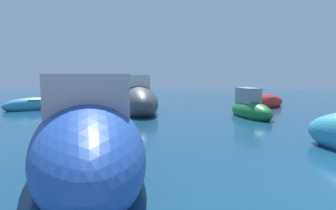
{
  "coord_description": "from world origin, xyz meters",
  "views": [
    {
      "loc": [
        -4.35,
        -3.54,
        2.01
      ],
      "look_at": [
        -5.09,
        12.45,
        0.4
      ],
      "focal_mm": 31.03,
      "sensor_mm": 36.0,
      "label": 1
    }
  ],
  "objects_px": {
    "moored_boat_0": "(265,103)",
    "moored_boat_8": "(33,105)",
    "moored_boat_7": "(250,109)",
    "moored_boat_2": "(137,100)",
    "moored_boat_1": "(88,140)"
  },
  "relations": [
    {
      "from": "moored_boat_0",
      "to": "moored_boat_8",
      "type": "xyz_separation_m",
      "value": [
        -14.14,
        -1.93,
        -0.04
      ]
    },
    {
      "from": "moored_boat_0",
      "to": "moored_boat_2",
      "type": "xyz_separation_m",
      "value": [
        -7.85,
        -2.54,
        0.34
      ]
    },
    {
      "from": "moored_boat_8",
      "to": "moored_boat_2",
      "type": "bearing_deg",
      "value": -44.76
    },
    {
      "from": "moored_boat_0",
      "to": "moored_boat_2",
      "type": "bearing_deg",
      "value": 153.79
    },
    {
      "from": "moored_boat_7",
      "to": "moored_boat_2",
      "type": "bearing_deg",
      "value": -123.4
    },
    {
      "from": "moored_boat_7",
      "to": "moored_boat_8",
      "type": "xyz_separation_m",
      "value": [
        -12.17,
        2.47,
        -0.14
      ]
    },
    {
      "from": "moored_boat_0",
      "to": "moored_boat_8",
      "type": "height_order",
      "value": "moored_boat_0"
    },
    {
      "from": "moored_boat_0",
      "to": "moored_boat_1",
      "type": "bearing_deg",
      "value": -163.98
    },
    {
      "from": "moored_boat_2",
      "to": "moored_boat_0",
      "type": "bearing_deg",
      "value": 92.15
    },
    {
      "from": "moored_boat_1",
      "to": "moored_boat_7",
      "type": "xyz_separation_m",
      "value": [
        5.33,
        8.33,
        -0.25
      ]
    },
    {
      "from": "moored_boat_0",
      "to": "moored_boat_1",
      "type": "xyz_separation_m",
      "value": [
        -7.3,
        -12.73,
        0.36
      ]
    },
    {
      "from": "moored_boat_1",
      "to": "moored_boat_7",
      "type": "distance_m",
      "value": 9.89
    },
    {
      "from": "moored_boat_0",
      "to": "moored_boat_7",
      "type": "distance_m",
      "value": 4.83
    },
    {
      "from": "moored_boat_1",
      "to": "moored_boat_7",
      "type": "bearing_deg",
      "value": 128.87
    },
    {
      "from": "moored_boat_1",
      "to": "moored_boat_8",
      "type": "xyz_separation_m",
      "value": [
        -6.84,
        10.8,
        -0.39
      ]
    }
  ]
}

